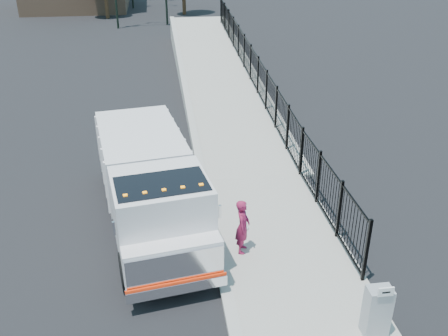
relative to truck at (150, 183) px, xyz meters
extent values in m
plane|color=black|center=(1.80, -1.49, -1.50)|extent=(120.00, 120.00, 0.00)
cube|color=#9E998E|center=(3.72, -3.49, -1.44)|extent=(3.55, 12.00, 0.12)
cube|color=#ADAAA3|center=(1.80, -3.49, -1.42)|extent=(0.30, 12.00, 0.16)
cube|color=#9E998E|center=(3.92, 14.51, -1.50)|extent=(3.95, 24.06, 3.19)
cube|color=black|center=(5.35, 10.51, -0.60)|extent=(0.10, 28.00, 1.80)
cube|color=black|center=(-0.06, 0.39, -0.94)|extent=(2.09, 7.07, 0.23)
cube|color=white|center=(0.30, -1.95, 0.09)|extent=(2.74, 2.61, 2.06)
cube|color=white|center=(0.50, -3.22, -0.42)|extent=(2.50, 1.08, 1.03)
cube|color=silver|center=(0.56, -3.60, -0.42)|extent=(2.35, 0.44, 0.87)
cube|color=silver|center=(0.57, -3.68, -0.94)|extent=(2.47, 0.56, 0.29)
cube|color=#FC2E09|center=(0.57, -3.68, -0.78)|extent=(2.45, 0.43, 0.06)
cube|color=black|center=(0.34, -2.20, 0.71)|extent=(2.44, 1.67, 0.87)
cube|color=white|center=(-0.26, 1.71, 0.09)|extent=(3.10, 4.65, 1.75)
cube|color=silver|center=(-0.81, -3.16, 0.55)|extent=(0.07, 0.07, 0.36)
cube|color=silver|center=(1.73, -2.77, 0.55)|extent=(0.07, 0.07, 0.36)
cube|color=orange|center=(-0.52, -2.70, 1.14)|extent=(0.11, 0.10, 0.06)
cube|color=orange|center=(-0.06, -2.63, 1.14)|extent=(0.11, 0.10, 0.06)
cube|color=orange|center=(0.40, -2.56, 1.14)|extent=(0.11, 0.10, 0.06)
cube|color=orange|center=(0.85, -2.49, 1.14)|extent=(0.11, 0.10, 0.06)
cube|color=orange|center=(1.31, -2.42, 1.14)|extent=(0.11, 0.10, 0.06)
cylinder|color=black|center=(-0.66, -2.83, -0.99)|extent=(0.48, 1.07, 1.03)
cylinder|color=black|center=(1.48, -2.50, -0.99)|extent=(0.48, 1.07, 1.03)
cylinder|color=black|center=(-1.43, 2.15, -0.99)|extent=(0.48, 1.07, 1.03)
cylinder|color=black|center=(0.71, 2.49, -0.99)|extent=(0.48, 1.07, 1.03)
cylinder|color=black|center=(-1.60, 3.27, -0.99)|extent=(0.48, 1.07, 1.03)
cylinder|color=black|center=(0.53, 3.60, -0.99)|extent=(0.48, 1.07, 1.03)
imported|color=maroon|center=(2.48, -1.81, -0.58)|extent=(0.54, 0.68, 1.61)
cube|color=gray|center=(4.90, -5.27, -0.76)|extent=(0.55, 0.40, 1.25)
cube|color=white|center=(4.90, -5.49, -0.02)|extent=(0.35, 0.04, 0.22)
ellipsoid|color=silver|center=(2.70, -0.75, -1.35)|extent=(0.30, 0.30, 0.08)
cylinder|color=#382314|center=(-3.85, 35.98, 0.10)|extent=(0.36, 0.36, 3.20)
camera|label=1|loc=(0.41, -13.14, 7.04)|focal=40.00mm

